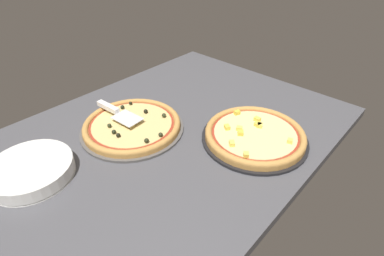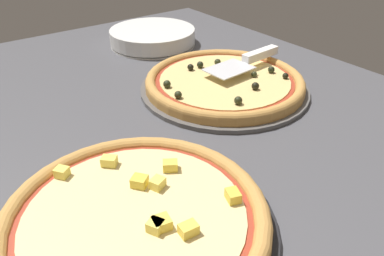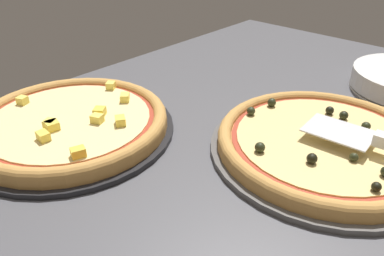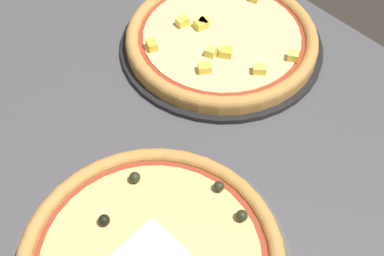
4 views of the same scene
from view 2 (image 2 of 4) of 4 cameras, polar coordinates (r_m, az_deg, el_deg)
name	(u,v)px [view 2 (image 2 of 4)]	position (r cm, az deg, el deg)	size (l,w,h in cm)	color
ground_plane	(198,120)	(80.15, 0.88, 1.16)	(143.71, 100.19, 3.60)	#4C4C51
pizza_pan_front	(224,88)	(89.14, 4.92, 6.08)	(39.37, 39.37, 1.00)	#565451
pizza_front	(224,81)	(88.37, 4.97, 7.11)	(37.01, 37.01, 3.64)	#C68E47
pizza_pan_back	(137,228)	(53.51, -8.45, -14.81)	(38.72, 38.72, 1.00)	black
pizza_back	(136,217)	(52.10, -8.61, -13.29)	(36.39, 36.39, 3.73)	#C68E47
serving_spatula	(252,58)	(94.14, 9.11, 10.48)	(8.29, 22.35, 2.00)	silver
plate_stack	(153,37)	(118.23, -6.02, 13.64)	(25.79, 25.79, 4.90)	white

